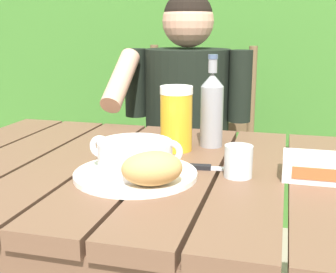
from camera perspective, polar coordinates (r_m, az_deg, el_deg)
name	(u,v)px	position (r m, az deg, el deg)	size (l,w,h in m)	color
dining_table	(187,207)	(1.08, 2.38, -9.02)	(1.35, 0.80, 0.77)	brown
hedge_backdrop	(243,8)	(2.72, 9.51, 15.85)	(3.04, 0.77, 2.96)	#3E762B
chair_near_diner	(194,168)	(1.94, 3.38, -4.02)	(0.47, 0.43, 1.01)	brown
person_eating	(184,128)	(1.70, 2.05, 1.13)	(0.48, 0.47, 1.22)	black
serving_plate	(136,174)	(0.98, -4.15, -4.83)	(0.27, 0.27, 0.01)	white
soup_bowl	(135,156)	(0.97, -4.20, -2.47)	(0.21, 0.16, 0.08)	white
bread_roll	(152,168)	(0.89, -2.04, -4.07)	(0.15, 0.14, 0.07)	tan
beer_glass	(176,118)	(1.17, 1.06, 2.32)	(0.09, 0.09, 0.17)	gold
beer_bottle	(212,108)	(1.21, 5.61, 3.57)	(0.06, 0.06, 0.25)	gray
water_glass_small	(238,161)	(0.98, 8.96, -3.13)	(0.06, 0.06, 0.07)	silver
butter_tub	(314,167)	(1.01, 18.08, -3.71)	(0.13, 0.10, 0.05)	white
table_knife	(210,168)	(1.03, 5.36, -3.99)	(0.15, 0.04, 0.01)	silver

